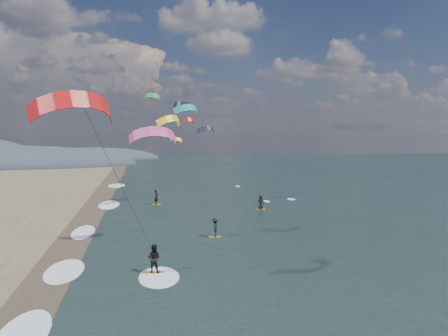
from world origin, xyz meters
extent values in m
cube|color=#382D23|center=(-12.00, 10.00, 0.00)|extent=(3.00, 240.00, 0.00)
ellipsoid|color=#3D4756|center=(-40.00, 100.00, 0.00)|extent=(64.00, 24.00, 10.00)
ellipsoid|color=#3D4756|center=(-22.00, 120.00, 0.00)|extent=(40.00, 18.00, 7.00)
cube|color=orange|center=(-5.40, 13.50, 0.03)|extent=(1.47, 0.45, 0.07)
imported|color=black|center=(-5.40, 13.50, 1.00)|extent=(1.10, 0.99, 1.86)
ellipsoid|color=white|center=(-5.10, 12.70, 0.00)|extent=(2.60, 4.20, 0.12)
cylinder|color=black|center=(-7.15, 10.50, 6.10)|extent=(0.02, 0.02, 11.85)
cube|color=orange|center=(-0.01, 22.09, 0.03)|extent=(1.10, 0.35, 0.05)
imported|color=black|center=(-0.01, 22.09, 0.87)|extent=(0.76, 1.13, 1.63)
cube|color=orange|center=(7.24, 33.87, 0.03)|extent=(1.10, 0.35, 0.05)
imported|color=black|center=(7.24, 33.87, 0.86)|extent=(0.90, 0.71, 1.62)
cube|color=orange|center=(-4.67, 39.17, 0.03)|extent=(1.10, 0.35, 0.05)
imported|color=black|center=(-4.67, 39.17, 0.94)|extent=(0.67, 0.77, 1.79)
ellipsoid|color=white|center=(-10.80, 6.00, 0.00)|extent=(2.40, 5.40, 0.11)
ellipsoid|color=white|center=(-10.80, 15.00, 0.00)|extent=(2.40, 5.40, 0.11)
ellipsoid|color=white|center=(-10.80, 26.00, 0.00)|extent=(2.40, 5.40, 0.11)
ellipsoid|color=white|center=(-10.80, 40.00, 0.00)|extent=(2.40, 5.40, 0.11)
ellipsoid|color=white|center=(-10.80, 58.00, 0.00)|extent=(2.40, 5.40, 0.11)
camera|label=1|loc=(-5.75, -14.70, 9.55)|focal=35.00mm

